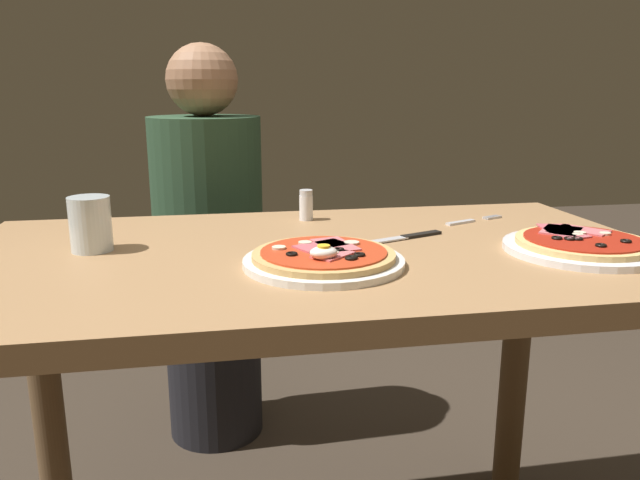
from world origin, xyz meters
The scene contains 8 objects.
dining_table centered at (0.00, 0.00, 0.64)m, with size 1.26×0.71×0.78m.
pizza_foreground centered at (-0.01, -0.11, 0.79)m, with size 0.26×0.26×0.05m.
pizza_across_left centered at (0.46, -0.10, 0.79)m, with size 0.27×0.27×0.03m.
water_glass_near centered at (-0.40, 0.06, 0.82)m, with size 0.07×0.07×0.10m.
fork centered at (0.37, 0.17, 0.78)m, with size 0.15×0.07×0.00m.
knife centered at (0.18, 0.05, 0.78)m, with size 0.19×0.09×0.01m.
salt_shaker centered at (0.02, 0.25, 0.81)m, with size 0.03×0.03×0.07m.
diner_person centered at (-0.20, 0.74, 0.56)m, with size 0.32×0.32×1.18m.
Camera 1 is at (-0.19, -1.06, 1.06)m, focal length 34.59 mm.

